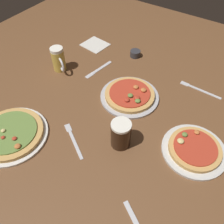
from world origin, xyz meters
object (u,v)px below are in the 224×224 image
at_px(pizza_plate_far, 130,95).
at_px(napkin_folded, 95,44).
at_px(pizza_plate_side, 194,149).
at_px(fork_left, 73,140).
at_px(beer_mug_dark, 121,133).
at_px(fork_spare, 199,89).
at_px(beer_mug_amber, 59,60).
at_px(ramekin_sauce, 135,54).
at_px(knife_spare, 99,69).
at_px(pizza_plate_near, 11,134).

relative_size(pizza_plate_far, napkin_folded, 1.95).
xyz_separation_m(pizza_plate_side, fork_left, (-0.46, -0.24, -0.01)).
bearing_deg(napkin_folded, fork_left, -60.75).
xyz_separation_m(beer_mug_dark, fork_left, (-0.18, -0.11, -0.06)).
bearing_deg(fork_spare, beer_mug_amber, -159.12).
xyz_separation_m(ramekin_sauce, knife_spare, (-0.11, -0.24, -0.02)).
height_order(beer_mug_amber, fork_left, beer_mug_amber).
bearing_deg(ramekin_sauce, napkin_folded, -172.33).
bearing_deg(knife_spare, pizza_plate_far, -19.85).
bearing_deg(beer_mug_dark, ramekin_sauce, 114.28).
relative_size(napkin_folded, fork_spare, 0.69).
height_order(fork_spare, knife_spare, same).
xyz_separation_m(beer_mug_amber, fork_spare, (0.74, 0.28, -0.07)).
bearing_deg(beer_mug_amber, pizza_plate_side, -6.88).
bearing_deg(pizza_plate_far, pizza_plate_side, -17.89).
distance_m(pizza_plate_side, fork_left, 0.52).
distance_m(pizza_plate_near, knife_spare, 0.61).
bearing_deg(ramekin_sauce, knife_spare, -115.04).
height_order(pizza_plate_near, fork_left, pizza_plate_near).
relative_size(pizza_plate_side, ramekin_sauce, 4.32).
bearing_deg(fork_spare, fork_left, -119.39).
bearing_deg(beer_mug_dark, napkin_folded, 134.71).
bearing_deg(beer_mug_dark, fork_spare, 71.62).
bearing_deg(pizza_plate_near, beer_mug_dark, 29.84).
bearing_deg(pizza_plate_side, knife_spare, 161.31).
distance_m(beer_mug_dark, napkin_folded, 0.79).
bearing_deg(fork_spare, napkin_folded, 177.10).
bearing_deg(beer_mug_amber, pizza_plate_near, -73.51).
bearing_deg(fork_spare, pizza_plate_far, -137.60).
xyz_separation_m(pizza_plate_far, fork_spare, (0.28, 0.26, -0.01)).
xyz_separation_m(fork_left, knife_spare, (-0.20, 0.47, -0.00)).
bearing_deg(beer_mug_dark, pizza_plate_side, 25.42).
bearing_deg(napkin_folded, pizza_plate_side, -26.77).
distance_m(pizza_plate_far, beer_mug_dark, 0.29).
xyz_separation_m(pizza_plate_near, pizza_plate_far, (0.32, 0.51, 0.00)).
bearing_deg(beer_mug_dark, fork_left, -149.47).
height_order(napkin_folded, fork_left, napkin_folded).
height_order(fork_left, knife_spare, same).
distance_m(beer_mug_dark, ramekin_sauce, 0.66).
distance_m(pizza_plate_side, beer_mug_dark, 0.32).
xyz_separation_m(pizza_plate_near, knife_spare, (0.05, 0.60, -0.01)).
height_order(fork_left, fork_spare, same).
relative_size(beer_mug_amber, knife_spare, 0.68).
relative_size(pizza_plate_far, beer_mug_amber, 2.15).
height_order(pizza_plate_far, fork_spare, pizza_plate_far).
height_order(pizza_plate_far, pizza_plate_side, same).
distance_m(napkin_folded, knife_spare, 0.26).
xyz_separation_m(pizza_plate_side, beer_mug_amber, (-0.85, 0.10, 0.05)).
distance_m(pizza_plate_side, napkin_folded, 0.94).
bearing_deg(fork_spare, beer_mug_dark, -108.38).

